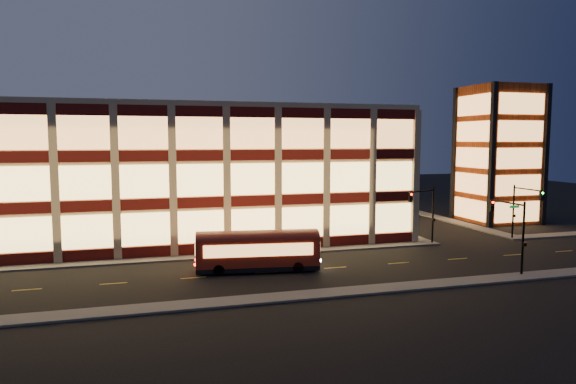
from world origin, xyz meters
name	(u,v)px	position (x,y,z in m)	size (l,w,h in m)	color
ground	(209,259)	(0.00, 0.00, 0.00)	(200.00, 200.00, 0.00)	black
sidewalk_office_south	(175,258)	(-3.00, 1.00, 0.07)	(54.00, 2.00, 0.15)	#514F4C
sidewalk_office_east	(364,220)	(23.00, 17.00, 0.07)	(2.00, 30.00, 0.15)	#514F4C
sidewalk_tower_south	(559,235)	(40.00, 1.00, 0.07)	(14.00, 2.00, 0.15)	#514F4C
sidewalk_tower_west	(436,217)	(34.00, 17.00, 0.07)	(2.00, 30.00, 0.15)	#514F4C
sidewalk_near	(233,301)	(0.00, -13.00, 0.07)	(100.00, 2.00, 0.15)	#514F4C
office_building	(166,170)	(-2.91, 16.91, 7.25)	(50.45, 30.45, 14.50)	tan
stair_tower	(498,154)	(39.95, 11.95, 8.99)	(8.60, 8.60, 18.00)	#8C3814
traffic_signal_far	(425,206)	(22.21, 0.24, 4.11)	(3.79, 1.87, 6.00)	black
traffic_signal_right	(523,204)	(33.50, -0.62, 4.10)	(1.20, 4.37, 6.00)	black
traffic_signal_near	(511,222)	(23.50, -11.03, 4.13)	(0.32, 4.45, 6.00)	black
trolley_bus	(258,249)	(3.39, -5.24, 1.90)	(10.35, 3.85, 3.42)	maroon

